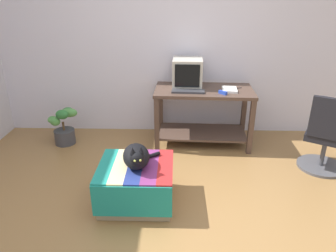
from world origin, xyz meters
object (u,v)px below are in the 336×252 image
Objects in this scene: ottoman_with_blanket at (136,184)px; potted_plant at (64,127)px; desk at (203,107)px; tv_monitor at (187,73)px; cat at (137,156)px; keyboard at (188,91)px; office_chair at (326,139)px; book at (229,90)px; stapler at (223,93)px.

ottoman_with_blanket is 1.66m from potted_plant.
tv_monitor is (-0.21, 0.12, 0.41)m from desk.
cat reaches higher than potted_plant.
tv_monitor is at bearing 94.48° from keyboard.
desk reaches higher than potted_plant.
potted_plant is at bearing 120.79° from cat.
potted_plant is 0.58× the size of office_chair.
ottoman_with_blanket is 2.13m from office_chair.
desk is at bearing 173.77° from book.
ottoman_with_blanket is at bearing -107.24° from tv_monitor.
office_chair reaches higher than book.
ottoman_with_blanket is (-0.72, -1.33, -0.30)m from desk.
potted_plant is (-1.82, -0.09, -0.26)m from desk.
ottoman_with_blanket is 6.29× the size of stapler.
office_chair is at bearing -25.38° from desk.
office_chair reaches higher than stapler.
office_chair reaches higher than cat.
tv_monitor is 1.69m from ottoman_with_blanket.
book is 1.65m from cat.
office_chair reaches higher than desk.
stapler is (-1.09, 0.47, 0.38)m from office_chair.
desk is 1.54m from ottoman_with_blanket.
potted_plant is at bearing 131.67° from ottoman_with_blanket.
book is 0.18m from stapler.
keyboard is (0.00, -0.26, -0.16)m from tv_monitor.
keyboard is 3.64× the size of stapler.
stapler is (0.93, 1.12, 0.56)m from ottoman_with_blanket.
keyboard is at bearing 56.41° from cat.
stapler is at bearing -6.33° from keyboard.
book is at bearing 0.77° from potted_plant.
cat is 1.48m from stapler.
office_chair reaches higher than keyboard.
book is 0.56× the size of cat.
ottoman_with_blanket is (-0.52, -1.19, -0.55)m from keyboard.
keyboard is 0.93× the size of cat.
tv_monitor is 1.59m from cat.
tv_monitor is at bearing 7.30° from potted_plant.
desk is 3.01× the size of tv_monitor.
ottoman_with_blanket is at bearing -172.52° from stapler.
book is 1.73m from ottoman_with_blanket.
desk is at bearing 2.81° from potted_plant.
stapler reaches higher than potted_plant.
desk is 0.40m from book.
keyboard is 0.45× the size of office_chair.
stapler is at bearing -35.70° from tv_monitor.
office_chair is 1.25m from stapler.
potted_plant is at bearing -174.38° from book.
stapler is at bearing 6.91° from office_chair.
keyboard is 1.66× the size of book.
desk is at bearing 61.49° from ottoman_with_blanket.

